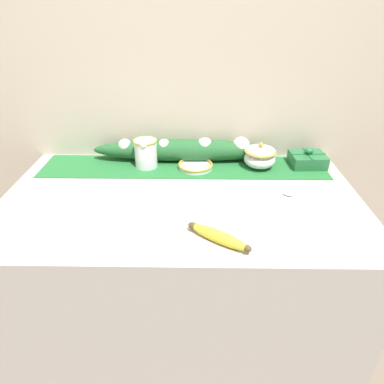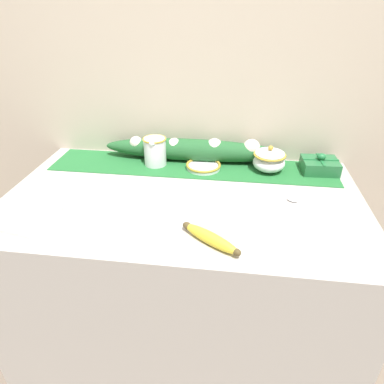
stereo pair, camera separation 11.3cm
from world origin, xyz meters
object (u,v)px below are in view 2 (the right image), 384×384
object	(u,v)px
cream_pitcher	(155,150)
gift_box	(320,165)
small_dish	(203,166)
banana	(210,238)
napkin_stack	(25,218)
sugar_bowl	(269,160)
spoon	(288,199)

from	to	relation	value
cream_pitcher	gift_box	bearing A→B (deg)	1.63
small_dish	gift_box	xyz separation A→B (m)	(0.46, 0.03, 0.02)
banana	napkin_stack	size ratio (longest dim) A/B	1.12
sugar_bowl	banana	size ratio (longest dim) A/B	0.69
spoon	gift_box	size ratio (longest dim) A/B	1.25
sugar_bowl	spoon	distance (m)	0.23
sugar_bowl	gift_box	xyz separation A→B (m)	(0.20, 0.02, -0.02)
small_dish	banana	world-z (taller)	banana
sugar_bowl	spoon	bearing A→B (deg)	-75.70
sugar_bowl	napkin_stack	world-z (taller)	sugar_bowl
sugar_bowl	small_dish	xyz separation A→B (m)	(-0.26, -0.01, -0.04)
small_dish	cream_pitcher	bearing A→B (deg)	176.00
cream_pitcher	napkin_stack	world-z (taller)	cream_pitcher
napkin_stack	gift_box	world-z (taller)	gift_box
spoon	napkin_stack	xyz separation A→B (m)	(-0.84, -0.23, 0.00)
sugar_bowl	small_dish	size ratio (longest dim) A/B	0.90
cream_pitcher	sugar_bowl	bearing A→B (deg)	-0.22
sugar_bowl	banana	distance (m)	0.53
small_dish	napkin_stack	bearing A→B (deg)	-139.92
small_dish	spoon	size ratio (longest dim) A/B	0.80
small_dish	napkin_stack	distance (m)	0.68
sugar_bowl	spoon	xyz separation A→B (m)	(0.06, -0.22, -0.05)
spoon	sugar_bowl	bearing A→B (deg)	126.16
cream_pitcher	gift_box	distance (m)	0.67
cream_pitcher	banana	bearing A→B (deg)	-61.35
cream_pitcher	small_dish	size ratio (longest dim) A/B	0.83
spoon	cream_pitcher	bearing A→B (deg)	178.83
cream_pitcher	small_dish	distance (m)	0.21
gift_box	small_dish	bearing A→B (deg)	-175.92
cream_pitcher	napkin_stack	bearing A→B (deg)	-125.22
small_dish	banana	size ratio (longest dim) A/B	0.77
sugar_bowl	gift_box	distance (m)	0.20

